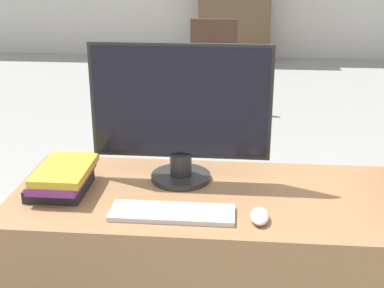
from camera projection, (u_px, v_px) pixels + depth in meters
desk at (207, 284)px, 1.96m from camera, size 1.35×0.60×0.73m
monitor at (180, 112)px, 1.86m from camera, size 0.63×0.22×0.50m
keyboard at (172, 213)px, 1.69m from camera, size 0.39×0.13×0.02m
mouse at (260, 216)px, 1.65m from camera, size 0.06×0.11×0.03m
book_stack at (62, 178)px, 1.84m from camera, size 0.20×0.28×0.09m
far_chair at (213, 62)px, 4.98m from camera, size 0.44×0.44×0.88m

